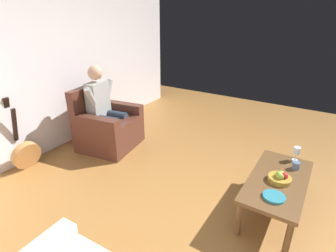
# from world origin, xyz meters

# --- Properties ---
(ground_plane) EXTENTS (7.61, 7.61, 0.00)m
(ground_plane) POSITION_xyz_m (0.00, 0.00, 0.00)
(ground_plane) COLOR olive
(wall_back) EXTENTS (5.63, 0.06, 2.80)m
(wall_back) POSITION_xyz_m (0.00, -3.20, 1.40)
(wall_back) COLOR silver
(wall_back) RESTS_ON ground
(armchair) EXTENTS (0.95, 0.90, 0.96)m
(armchair) POSITION_xyz_m (-0.27, -2.50, 0.33)
(armchair) COLOR #4D281D
(armchair) RESTS_ON ground
(person_seated) EXTENTS (0.65, 0.60, 1.28)m
(person_seated) POSITION_xyz_m (-0.26, -2.52, 0.69)
(person_seated) COLOR #9D9F99
(person_seated) RESTS_ON ground
(coffee_table) EXTENTS (1.14, 0.56, 0.42)m
(coffee_table) POSITION_xyz_m (-0.06, 0.10, 0.36)
(coffee_table) COLOR brown
(coffee_table) RESTS_ON ground
(guitar) EXTENTS (0.39, 0.30, 1.00)m
(guitar) POSITION_xyz_m (0.82, -3.00, 0.23)
(guitar) COLOR #B37840
(guitar) RESTS_ON ground
(wine_glass_near) EXTENTS (0.08, 0.08, 0.17)m
(wine_glass_near) POSITION_xyz_m (-0.56, 0.18, 0.54)
(wine_glass_near) COLOR silver
(wine_glass_near) RESTS_ON coffee_table
(fruit_bowl) EXTENTS (0.23, 0.23, 0.11)m
(fruit_bowl) POSITION_xyz_m (-0.03, 0.11, 0.46)
(fruit_bowl) COLOR olive
(fruit_bowl) RESTS_ON coffee_table
(decorative_dish) EXTENTS (0.21, 0.21, 0.02)m
(decorative_dish) POSITION_xyz_m (0.27, 0.12, 0.43)
(decorative_dish) COLOR teal
(decorative_dish) RESTS_ON coffee_table
(candle_jar) EXTENTS (0.08, 0.08, 0.08)m
(candle_jar) POSITION_xyz_m (-0.36, 0.22, 0.46)
(candle_jar) COLOR slate
(candle_jar) RESTS_ON coffee_table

